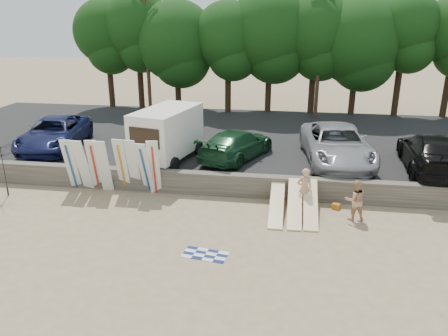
# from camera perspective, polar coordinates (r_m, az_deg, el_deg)

# --- Properties ---
(ground) EXTENTS (120.00, 120.00, 0.00)m
(ground) POSITION_cam_1_polar(r_m,az_deg,el_deg) (16.61, 6.95, -8.02)
(ground) COLOR tan
(ground) RESTS_ON ground
(seawall) EXTENTS (44.00, 0.50, 1.00)m
(seawall) POSITION_cam_1_polar(r_m,az_deg,el_deg) (19.13, 7.36, -2.54)
(seawall) COLOR #6B6356
(seawall) RESTS_ON ground
(parking_lot) EXTENTS (44.00, 14.50, 0.70)m
(parking_lot) POSITION_cam_1_polar(r_m,az_deg,el_deg) (26.27, 7.87, 3.30)
(parking_lot) COLOR #282828
(parking_lot) RESTS_ON ground
(treeline) EXTENTS (32.41, 6.37, 8.81)m
(treeline) POSITION_cam_1_polar(r_m,az_deg,el_deg) (32.27, 7.24, 16.92)
(treeline) COLOR #382616
(treeline) RESTS_ON parking_lot
(utility_poles) EXTENTS (25.80, 0.26, 9.00)m
(utility_poles) POSITION_cam_1_polar(r_m,az_deg,el_deg) (30.85, 12.42, 15.07)
(utility_poles) COLOR #473321
(utility_poles) RESTS_ON parking_lot
(box_trailer) EXTENTS (3.05, 4.44, 2.60)m
(box_trailer) POSITION_cam_1_polar(r_m,az_deg,el_deg) (21.60, -7.46, 4.70)
(box_trailer) COLOR white
(box_trailer) RESTS_ON parking_lot
(car_0) EXTENTS (3.62, 6.28, 1.65)m
(car_0) POSITION_cam_1_polar(r_m,az_deg,el_deg) (25.29, -21.28, 4.24)
(car_0) COLOR #131843
(car_0) RESTS_ON parking_lot
(car_1) EXTENTS (3.82, 5.49, 1.48)m
(car_1) POSITION_cam_1_polar(r_m,az_deg,el_deg) (21.91, 1.67, 3.12)
(car_1) COLOR #174023
(car_1) RESTS_ON parking_lot
(car_2) EXTENTS (3.60, 6.69, 1.78)m
(car_2) POSITION_cam_1_polar(r_m,az_deg,el_deg) (22.01, 14.50, 2.99)
(car_2) COLOR #9D9DA2
(car_2) RESTS_ON parking_lot
(car_3) EXTENTS (2.87, 6.15, 1.74)m
(car_3) POSITION_cam_1_polar(r_m,az_deg,el_deg) (22.31, 25.54, 1.82)
(car_3) COLOR black
(car_3) RESTS_ON parking_lot
(surfboard_upright_0) EXTENTS (0.56, 0.84, 2.51)m
(surfboard_upright_0) POSITION_cam_1_polar(r_m,az_deg,el_deg) (20.69, -19.34, 0.44)
(surfboard_upright_0) COLOR white
(surfboard_upright_0) RESTS_ON ground
(surfboard_upright_1) EXTENTS (0.54, 0.84, 2.51)m
(surfboard_upright_1) POSITION_cam_1_polar(r_m,az_deg,el_deg) (20.41, -17.96, 0.33)
(surfboard_upright_1) COLOR white
(surfboard_upright_1) RESTS_ON ground
(surfboard_upright_2) EXTENTS (0.62, 0.84, 2.52)m
(surfboard_upright_2) POSITION_cam_1_polar(r_m,az_deg,el_deg) (20.25, -16.53, 0.35)
(surfboard_upright_2) COLOR white
(surfboard_upright_2) RESTS_ON ground
(surfboard_upright_3) EXTENTS (0.57, 0.80, 2.52)m
(surfboard_upright_3) POSITION_cam_1_polar(r_m,az_deg,el_deg) (19.97, -15.42, 0.19)
(surfboard_upright_3) COLOR white
(surfboard_upright_3) RESTS_ON ground
(surfboard_upright_4) EXTENTS (0.54, 0.64, 2.56)m
(surfboard_upright_4) POSITION_cam_1_polar(r_m,az_deg,el_deg) (19.85, -13.20, 0.33)
(surfboard_upright_4) COLOR white
(surfboard_upright_4) RESTS_ON ground
(surfboard_upright_5) EXTENTS (0.53, 0.69, 2.54)m
(surfboard_upright_5) POSITION_cam_1_polar(r_m,az_deg,el_deg) (19.69, -11.75, 0.26)
(surfboard_upright_5) COLOR white
(surfboard_upright_5) RESTS_ON ground
(surfboard_upright_6) EXTENTS (0.60, 0.91, 2.49)m
(surfboard_upright_6) POSITION_cam_1_polar(r_m,az_deg,el_deg) (19.35, -10.26, -0.06)
(surfboard_upright_6) COLOR white
(surfboard_upright_6) RESTS_ON ground
(surfboard_upright_7) EXTENTS (0.56, 0.60, 2.57)m
(surfboard_upright_7) POSITION_cam_1_polar(r_m,az_deg,el_deg) (19.30, -9.12, 0.07)
(surfboard_upright_7) COLOR white
(surfboard_upright_7) RESTS_ON ground
(surfboard_low_0) EXTENTS (0.56, 2.91, 0.87)m
(surfboard_low_0) POSITION_cam_1_polar(r_m,az_deg,el_deg) (17.69, 6.91, -4.65)
(surfboard_low_0) COLOR #FAD99D
(surfboard_low_0) RESTS_ON ground
(surfboard_low_1) EXTENTS (0.56, 2.86, 1.04)m
(surfboard_low_1) POSITION_cam_1_polar(r_m,az_deg,el_deg) (17.65, 9.23, -4.53)
(surfboard_low_1) COLOR #FAD99D
(surfboard_low_1) RESTS_ON ground
(surfboard_low_2) EXTENTS (0.56, 2.86, 1.04)m
(surfboard_low_2) POSITION_cam_1_polar(r_m,az_deg,el_deg) (17.70, 11.23, -4.57)
(surfboard_low_2) COLOR #FAD99D
(surfboard_low_2) RESTS_ON ground
(beachgoer_a) EXTENTS (0.74, 0.59, 1.77)m
(beachgoer_a) POSITION_cam_1_polar(r_m,az_deg,el_deg) (18.12, 10.45, -2.68)
(beachgoer_a) COLOR tan
(beachgoer_a) RESTS_ON ground
(beachgoer_b) EXTENTS (0.89, 0.75, 1.65)m
(beachgoer_b) POSITION_cam_1_polar(r_m,az_deg,el_deg) (17.67, 16.75, -4.03)
(beachgoer_b) COLOR tan
(beachgoer_b) RESTS_ON ground
(cooler) EXTENTS (0.43, 0.36, 0.32)m
(cooler) POSITION_cam_1_polar(r_m,az_deg,el_deg) (18.71, 9.37, -4.30)
(cooler) COLOR #25883C
(cooler) RESTS_ON ground
(gear_bag) EXTENTS (0.37, 0.35, 0.22)m
(gear_bag) POSITION_cam_1_polar(r_m,az_deg,el_deg) (18.71, 14.41, -4.85)
(gear_bag) COLOR #BF6616
(gear_bag) RESTS_ON ground
(beach_towel) EXTENTS (1.71, 1.71, 0.00)m
(beach_towel) POSITION_cam_1_polar(r_m,az_deg,el_deg) (14.95, -2.48, -11.23)
(beach_towel) COLOR white
(beach_towel) RESTS_ON ground
(beach_umbrella) EXTENTS (3.74, 3.73, 2.40)m
(beach_umbrella) POSITION_cam_1_polar(r_m,az_deg,el_deg) (21.20, -26.75, -0.29)
(beach_umbrella) COLOR black
(beach_umbrella) RESTS_ON ground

